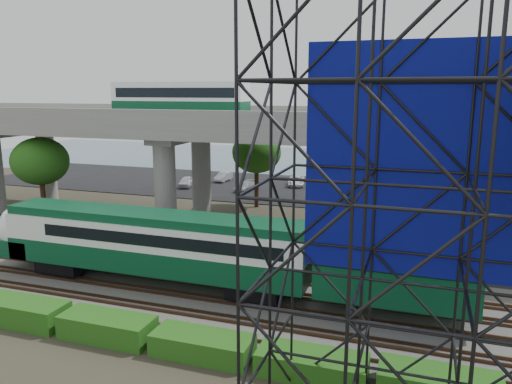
% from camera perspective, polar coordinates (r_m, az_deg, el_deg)
% --- Properties ---
extents(ground, '(140.00, 140.00, 0.00)m').
position_cam_1_polar(ground, '(27.63, -4.22, -13.61)').
color(ground, '#474233').
rests_on(ground, ground).
extents(ballast_bed, '(90.00, 12.00, 0.20)m').
position_cam_1_polar(ballast_bed, '(29.27, -2.67, -11.87)').
color(ballast_bed, slate).
rests_on(ballast_bed, ground).
extents(service_road, '(90.00, 5.00, 0.08)m').
position_cam_1_polar(service_road, '(36.81, 2.20, -6.95)').
color(service_road, black).
rests_on(service_road, ground).
extents(parking_lot, '(90.00, 18.00, 0.08)m').
position_cam_1_polar(parking_lot, '(58.99, 8.73, 0.05)').
color(parking_lot, black).
rests_on(parking_lot, ground).
extents(harbor_water, '(140.00, 40.00, 0.03)m').
position_cam_1_polar(harbor_water, '(80.44, 11.51, 3.02)').
color(harbor_water, '#415C6B').
rests_on(harbor_water, ground).
extents(rail_tracks, '(90.00, 9.52, 0.16)m').
position_cam_1_polar(rail_tracks, '(29.20, -2.67, -11.54)').
color(rail_tracks, '#472D1E').
rests_on(rail_tracks, ballast_bed).
extents(commuter_train, '(29.30, 3.06, 4.30)m').
position_cam_1_polar(commuter_train, '(29.45, -8.14, -6.05)').
color(commuter_train, black).
rests_on(commuter_train, rail_tracks).
extents(overpass, '(80.00, 12.00, 12.40)m').
position_cam_1_polar(overpass, '(40.54, 3.50, 6.60)').
color(overpass, '#9E9B93').
rests_on(overpass, ground).
extents(scaffold_tower, '(9.36, 6.36, 15.00)m').
position_cam_1_polar(scaffold_tower, '(15.58, 17.81, -4.96)').
color(scaffold_tower, black).
rests_on(scaffold_tower, ground).
extents(hedge_strip, '(34.60, 1.80, 1.20)m').
position_cam_1_polar(hedge_strip, '(23.51, -6.14, -16.92)').
color(hedge_strip, '#1B4F12').
rests_on(hedge_strip, ground).
extents(trees, '(40.94, 16.94, 7.69)m').
position_cam_1_polar(trees, '(42.20, -1.63, 3.20)').
color(trees, '#382314').
rests_on(trees, ground).
extents(suv, '(4.88, 2.76, 1.29)m').
position_cam_1_polar(suv, '(41.59, -11.72, -4.00)').
color(suv, black).
rests_on(suv, service_road).
extents(parked_cars, '(37.98, 9.44, 1.29)m').
position_cam_1_polar(parked_cars, '(58.23, 9.94, 0.50)').
color(parked_cars, silver).
rests_on(parked_cars, parking_lot).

